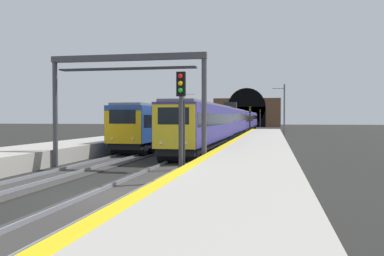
{
  "coord_description": "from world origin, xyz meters",
  "views": [
    {
      "loc": [
        -14.6,
        -5.78,
        2.91
      ],
      "look_at": [
        16.3,
        0.26,
        2.11
      ],
      "focal_mm": 39.3,
      "sensor_mm": 36.0,
      "label": 1
    }
  ],
  "objects_px": {
    "railway_signal_near": "(181,116)",
    "railway_signal_far": "(260,116)",
    "railway_signal_mid": "(250,117)",
    "overhead_signal_gantry": "(127,81)",
    "catenary_mast_near": "(184,111)",
    "catenary_mast_far": "(284,111)",
    "train_main_approaching": "(237,121)",
    "train_adjacent_platform": "(199,122)"
  },
  "relations": [
    {
      "from": "train_adjacent_platform",
      "to": "overhead_signal_gantry",
      "type": "relative_size",
      "value": 6.81
    },
    {
      "from": "railway_signal_mid",
      "to": "overhead_signal_gantry",
      "type": "bearing_deg",
      "value": -5.01
    },
    {
      "from": "railway_signal_mid",
      "to": "overhead_signal_gantry",
      "type": "relative_size",
      "value": 0.52
    },
    {
      "from": "train_adjacent_platform",
      "to": "catenary_mast_near",
      "type": "relative_size",
      "value": 7.61
    },
    {
      "from": "railway_signal_near",
      "to": "railway_signal_mid",
      "type": "relative_size",
      "value": 1.02
    },
    {
      "from": "railway_signal_far",
      "to": "catenary_mast_far",
      "type": "relative_size",
      "value": 0.7
    },
    {
      "from": "train_main_approaching",
      "to": "catenary_mast_near",
      "type": "height_order",
      "value": "catenary_mast_near"
    },
    {
      "from": "railway_signal_far",
      "to": "overhead_signal_gantry",
      "type": "height_order",
      "value": "overhead_signal_gantry"
    },
    {
      "from": "train_main_approaching",
      "to": "railway_signal_near",
      "type": "relative_size",
      "value": 17.72
    },
    {
      "from": "railway_signal_far",
      "to": "catenary_mast_far",
      "type": "xyz_separation_m",
      "value": [
        -63.75,
        -5.31,
        0.67
      ]
    },
    {
      "from": "overhead_signal_gantry",
      "to": "catenary_mast_far",
      "type": "xyz_separation_m",
      "value": [
        37.13,
        -9.53,
        -1.1
      ]
    },
    {
      "from": "catenary_mast_near",
      "to": "catenary_mast_far",
      "type": "distance_m",
      "value": 29.51
    },
    {
      "from": "train_main_approaching",
      "to": "railway_signal_mid",
      "type": "height_order",
      "value": "train_main_approaching"
    },
    {
      "from": "train_main_approaching",
      "to": "catenary_mast_far",
      "type": "xyz_separation_m",
      "value": [
        -7.68,
        -7.17,
        1.52
      ]
    },
    {
      "from": "train_main_approaching",
      "to": "railway_signal_mid",
      "type": "distance_m",
      "value": 3.89
    },
    {
      "from": "overhead_signal_gantry",
      "to": "catenary_mast_near",
      "type": "bearing_deg",
      "value": 9.07
    },
    {
      "from": "train_main_approaching",
      "to": "railway_signal_far",
      "type": "distance_m",
      "value": 56.1
    },
    {
      "from": "railway_signal_far",
      "to": "catenary_mast_near",
      "type": "height_order",
      "value": "catenary_mast_near"
    },
    {
      "from": "train_main_approaching",
      "to": "railway_signal_far",
      "type": "xyz_separation_m",
      "value": [
        56.06,
        -1.86,
        0.85
      ]
    },
    {
      "from": "railway_signal_far",
      "to": "railway_signal_mid",
      "type": "bearing_deg",
      "value": 0.0
    },
    {
      "from": "railway_signal_far",
      "to": "catenary_mast_near",
      "type": "relative_size",
      "value": 0.65
    },
    {
      "from": "train_adjacent_platform",
      "to": "overhead_signal_gantry",
      "type": "xyz_separation_m",
      "value": [
        -36.74,
        -2.37,
        2.67
      ]
    },
    {
      "from": "railway_signal_far",
      "to": "overhead_signal_gantry",
      "type": "distance_m",
      "value": 100.98
    },
    {
      "from": "railway_signal_mid",
      "to": "overhead_signal_gantry",
      "type": "xyz_separation_m",
      "value": [
        -48.18,
        4.23,
        2.05
      ]
    },
    {
      "from": "railway_signal_mid",
      "to": "catenary_mast_far",
      "type": "xyz_separation_m",
      "value": [
        -11.05,
        -5.31,
        0.95
      ]
    },
    {
      "from": "train_adjacent_platform",
      "to": "railway_signal_far",
      "type": "height_order",
      "value": "railway_signal_far"
    },
    {
      "from": "train_adjacent_platform",
      "to": "railway_signal_near",
      "type": "xyz_separation_m",
      "value": [
        -41.67,
        -6.59,
        0.68
      ]
    },
    {
      "from": "overhead_signal_gantry",
      "to": "railway_signal_far",
      "type": "bearing_deg",
      "value": -2.4
    },
    {
      "from": "railway_signal_near",
      "to": "catenary_mast_far",
      "type": "relative_size",
      "value": 0.65
    },
    {
      "from": "railway_signal_mid",
      "to": "catenary_mast_far",
      "type": "relative_size",
      "value": 0.63
    },
    {
      "from": "overhead_signal_gantry",
      "to": "catenary_mast_far",
      "type": "height_order",
      "value": "catenary_mast_far"
    },
    {
      "from": "train_main_approaching",
      "to": "catenary_mast_near",
      "type": "xyz_separation_m",
      "value": [
        14.85,
        11.89,
        1.85
      ]
    },
    {
      "from": "train_adjacent_platform",
      "to": "catenary_mast_far",
      "type": "xyz_separation_m",
      "value": [
        0.39,
        -11.9,
        1.57
      ]
    },
    {
      "from": "catenary_mast_far",
      "to": "overhead_signal_gantry",
      "type": "bearing_deg",
      "value": 165.6
    },
    {
      "from": "catenary_mast_near",
      "to": "catenary_mast_far",
      "type": "bearing_deg",
      "value": -139.77
    },
    {
      "from": "train_main_approaching",
      "to": "catenary_mast_far",
      "type": "height_order",
      "value": "catenary_mast_far"
    },
    {
      "from": "railway_signal_near",
      "to": "railway_signal_mid",
      "type": "distance_m",
      "value": 53.11
    },
    {
      "from": "railway_signal_mid",
      "to": "catenary_mast_near",
      "type": "relative_size",
      "value": 0.58
    },
    {
      "from": "train_adjacent_platform",
      "to": "catenary_mast_far",
      "type": "distance_m",
      "value": 12.01
    },
    {
      "from": "catenary_mast_near",
      "to": "train_main_approaching",
      "type": "bearing_deg",
      "value": -141.32
    },
    {
      "from": "catenary_mast_near",
      "to": "catenary_mast_far",
      "type": "height_order",
      "value": "catenary_mast_near"
    },
    {
      "from": "railway_signal_near",
      "to": "railway_signal_far",
      "type": "bearing_deg",
      "value": -180.0
    }
  ]
}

